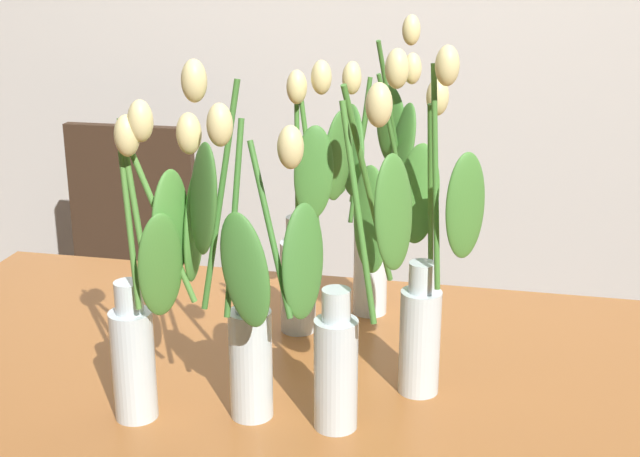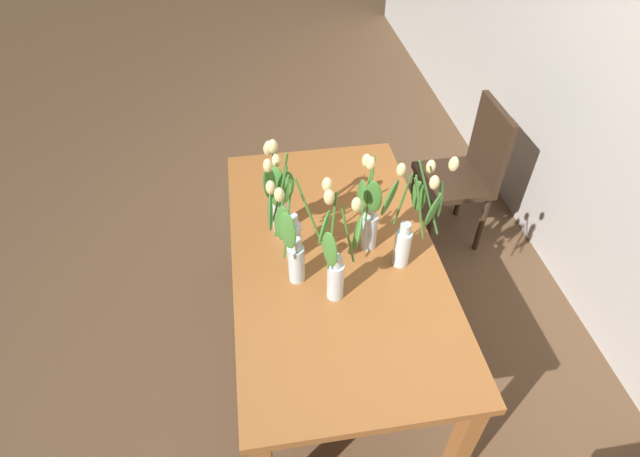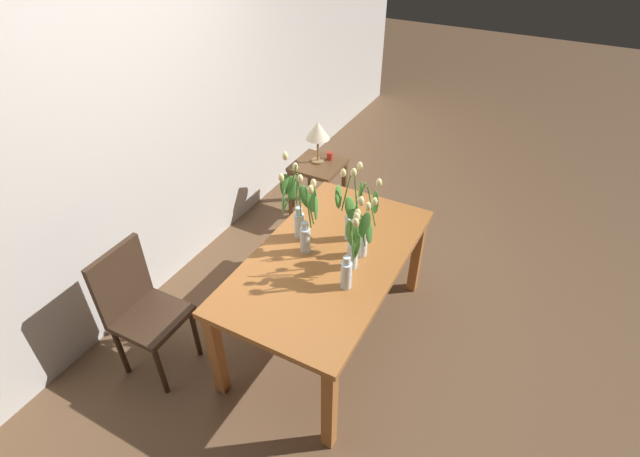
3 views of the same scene
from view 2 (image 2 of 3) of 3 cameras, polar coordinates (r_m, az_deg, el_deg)
name	(u,v)px [view 2 (image 2 of 3)]	position (r m, az deg, el deg)	size (l,w,h in m)	color
ground_plane	(332,348)	(2.81, 1.36, -13.31)	(18.00, 18.00, 0.00)	brown
dining_table	(334,268)	(2.29, 1.62, -4.46)	(1.60, 0.90, 0.74)	#A3602D
tulip_vase_0	(338,265)	(1.93, 2.03, -4.20)	(0.16, 0.17, 0.58)	silver
tulip_vase_1	(285,222)	(2.07, -3.93, 0.70)	(0.21, 0.15, 0.57)	silver
tulip_vase_2	(278,200)	(2.19, -4.74, 3.27)	(0.16, 0.14, 0.52)	silver
tulip_vase_3	(369,218)	(2.12, 5.53, 1.19)	(0.15, 0.11, 0.53)	silver
tulip_vase_4	(412,222)	(2.06, 10.33, 0.69)	(0.21, 0.27, 0.58)	silver
tulip_vase_5	(299,250)	(1.98, -2.37, -2.47)	(0.15, 0.22, 0.57)	silver
dining_chair	(467,169)	(3.17, 16.34, 6.47)	(0.41, 0.41, 0.93)	#382619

